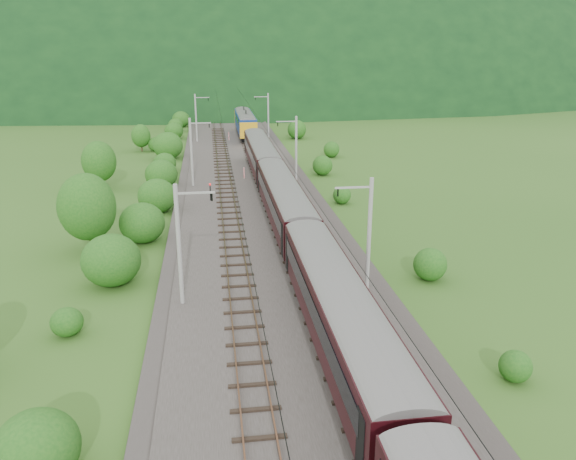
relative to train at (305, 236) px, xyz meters
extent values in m
plane|color=#2D551A|center=(-2.40, -3.03, -3.50)|extent=(600.00, 600.00, 0.00)
cube|color=#38332D|center=(-2.40, 6.97, -3.35)|extent=(14.00, 220.00, 0.30)
cube|color=brown|center=(-5.52, 6.97, -3.01)|extent=(0.08, 220.00, 0.15)
cube|color=brown|center=(-4.08, 6.97, -3.01)|extent=(0.08, 220.00, 0.15)
cube|color=black|center=(-4.80, 6.97, -3.14)|extent=(2.40, 220.00, 0.12)
cube|color=brown|center=(-0.72, 6.97, -3.01)|extent=(0.08, 220.00, 0.15)
cube|color=brown|center=(0.72, 6.97, -3.01)|extent=(0.08, 220.00, 0.15)
cube|color=black|center=(0.00, 6.97, -3.14)|extent=(2.40, 220.00, 0.12)
cylinder|color=gray|center=(-8.60, -3.03, 0.80)|extent=(0.28, 0.28, 8.00)
cube|color=gray|center=(-7.40, -3.03, 4.20)|extent=(2.40, 0.12, 0.12)
cylinder|color=black|center=(-6.40, -3.03, 3.90)|extent=(0.10, 0.10, 0.50)
cylinder|color=gray|center=(-8.60, 28.97, 0.80)|extent=(0.28, 0.28, 8.00)
cube|color=gray|center=(-7.40, 28.97, 4.20)|extent=(2.40, 0.12, 0.12)
cylinder|color=black|center=(-6.40, 28.97, 3.90)|extent=(0.10, 0.10, 0.50)
cylinder|color=gray|center=(-8.60, 60.97, 0.80)|extent=(0.28, 0.28, 8.00)
cube|color=gray|center=(-7.40, 60.97, 4.20)|extent=(2.40, 0.12, 0.12)
cylinder|color=black|center=(-6.40, 60.97, 3.90)|extent=(0.10, 0.10, 0.50)
cylinder|color=gray|center=(-8.60, 92.97, 0.80)|extent=(0.28, 0.28, 8.00)
cube|color=gray|center=(-7.40, 92.97, 4.20)|extent=(2.40, 0.12, 0.12)
cylinder|color=black|center=(-6.40, 92.97, 3.90)|extent=(0.10, 0.10, 0.50)
cylinder|color=gray|center=(-8.60, 124.97, 0.80)|extent=(0.28, 0.28, 8.00)
cube|color=gray|center=(-7.40, 124.97, 4.20)|extent=(2.40, 0.12, 0.12)
cylinder|color=black|center=(-6.40, 124.97, 3.90)|extent=(0.10, 0.10, 0.50)
cylinder|color=gray|center=(3.80, -3.03, 0.80)|extent=(0.28, 0.28, 8.00)
cube|color=gray|center=(2.60, -3.03, 4.20)|extent=(2.40, 0.12, 0.12)
cylinder|color=black|center=(1.60, -3.03, 3.90)|extent=(0.10, 0.10, 0.50)
cylinder|color=gray|center=(3.80, 28.97, 0.80)|extent=(0.28, 0.28, 8.00)
cube|color=gray|center=(2.60, 28.97, 4.20)|extent=(2.40, 0.12, 0.12)
cylinder|color=black|center=(1.60, 28.97, 3.90)|extent=(0.10, 0.10, 0.50)
cylinder|color=gray|center=(3.80, 60.97, 0.80)|extent=(0.28, 0.28, 8.00)
cube|color=gray|center=(2.60, 60.97, 4.20)|extent=(2.40, 0.12, 0.12)
cylinder|color=black|center=(1.60, 60.97, 3.90)|extent=(0.10, 0.10, 0.50)
cylinder|color=gray|center=(3.80, 92.97, 0.80)|extent=(0.28, 0.28, 8.00)
cube|color=gray|center=(2.60, 92.97, 4.20)|extent=(2.40, 0.12, 0.12)
cylinder|color=black|center=(1.60, 92.97, 3.90)|extent=(0.10, 0.10, 0.50)
cylinder|color=gray|center=(3.80, 124.97, 0.80)|extent=(0.28, 0.28, 8.00)
cube|color=gray|center=(2.60, 124.97, 4.20)|extent=(2.40, 0.12, 0.12)
cylinder|color=black|center=(1.60, 124.97, 3.90)|extent=(0.10, 0.10, 0.50)
cylinder|color=black|center=(-4.80, 6.97, 3.60)|extent=(0.03, 198.00, 0.03)
cylinder|color=black|center=(0.00, 6.97, 3.60)|extent=(0.03, 198.00, 0.03)
ellipsoid|color=black|center=(-2.40, 256.97, -3.50)|extent=(504.00, 360.00, 244.00)
cube|color=black|center=(0.00, -10.96, -0.56)|extent=(2.86, 21.71, 2.96)
cylinder|color=slate|center=(0.00, -10.96, 0.77)|extent=(2.86, 21.60, 2.86)
cube|color=black|center=(-1.45, -10.96, -0.21)|extent=(0.05, 19.10, 1.13)
cube|color=black|center=(1.45, -10.96, -0.21)|extent=(0.05, 19.10, 1.13)
cube|color=black|center=(0.00, -18.56, -2.49)|extent=(2.17, 3.16, 0.89)
cube|color=black|center=(0.00, -3.36, -2.49)|extent=(2.17, 3.16, 0.89)
cube|color=black|center=(0.00, 11.35, -0.56)|extent=(2.86, 21.71, 2.96)
cylinder|color=slate|center=(0.00, 11.35, 0.77)|extent=(2.86, 21.60, 2.86)
cube|color=black|center=(-1.45, 11.35, -0.21)|extent=(0.05, 19.10, 1.13)
cube|color=black|center=(1.45, 11.35, -0.21)|extent=(0.05, 19.10, 1.13)
cube|color=black|center=(0.00, 3.75, -2.49)|extent=(2.17, 3.16, 0.89)
cube|color=black|center=(0.00, 18.95, -2.49)|extent=(2.17, 3.16, 0.89)
cube|color=black|center=(0.00, 33.66, -0.56)|extent=(2.86, 21.71, 2.96)
cylinder|color=slate|center=(0.00, 33.66, 0.77)|extent=(2.86, 21.60, 2.86)
cube|color=black|center=(-1.45, 33.66, -0.21)|extent=(0.05, 19.10, 1.13)
cube|color=black|center=(1.45, 33.66, -0.21)|extent=(0.05, 19.10, 1.13)
cube|color=black|center=(0.00, 26.06, -2.49)|extent=(2.17, 3.16, 0.89)
cube|color=black|center=(0.00, 41.26, -2.49)|extent=(2.17, 3.16, 0.89)
cube|color=navy|center=(0.00, 64.85, -0.56)|extent=(2.86, 17.76, 2.96)
cylinder|color=slate|center=(0.00, 64.85, 0.77)|extent=(2.86, 17.67, 2.86)
cube|color=black|center=(-1.45, 64.85, -0.21)|extent=(0.05, 15.63, 1.13)
cube|color=black|center=(1.45, 64.85, -0.21)|extent=(0.05, 15.63, 1.13)
cube|color=black|center=(0.00, 58.64, -2.49)|extent=(2.17, 3.16, 0.89)
cube|color=black|center=(0.00, 71.07, -2.49)|extent=(2.17, 3.16, 0.89)
cube|color=gold|center=(0.00, 73.53, -0.76)|extent=(2.92, 0.50, 2.66)
cube|color=gold|center=(0.00, 56.17, -0.76)|extent=(2.92, 0.50, 2.66)
cube|color=black|center=(0.00, 67.85, 1.46)|extent=(0.08, 1.60, 0.89)
cylinder|color=red|center=(-3.10, 61.48, -2.50)|extent=(0.15, 0.15, 1.40)
cylinder|color=red|center=(-2.32, 32.03, -2.51)|extent=(0.15, 0.15, 1.38)
cylinder|color=black|center=(-6.59, 22.05, -2.33)|extent=(0.12, 0.12, 1.75)
sphere|color=red|center=(-6.59, 22.05, -1.41)|extent=(0.21, 0.21, 0.21)
ellipsoid|color=#1A5015|center=(-13.57, -17.85, -2.00)|extent=(3.34, 3.34, 3.00)
ellipsoid|color=#1A5015|center=(-15.20, -5.87, -2.64)|extent=(1.91, 1.91, 1.72)
ellipsoid|color=#1A5015|center=(-13.67, 1.30, -1.62)|extent=(4.17, 4.17, 3.75)
ellipsoid|color=#1A5015|center=(-12.48, 10.26, -1.74)|extent=(3.91, 3.91, 3.52)
ellipsoid|color=#1A5015|center=(-11.95, 19.29, -1.75)|extent=(3.88, 3.88, 3.50)
ellipsoid|color=#1A5015|center=(-12.26, 29.38, -1.78)|extent=(3.83, 3.83, 3.44)
ellipsoid|color=#1A5015|center=(-12.47, 37.84, -2.16)|extent=(2.99, 2.99, 2.69)
ellipsoid|color=#1A5015|center=(-12.64, 47.55, -1.51)|extent=(4.43, 4.43, 3.99)
ellipsoid|color=#1A5015|center=(-14.97, 54.12, -2.37)|extent=(2.50, 2.50, 2.25)
ellipsoid|color=#1A5015|center=(-12.74, 65.65, -2.01)|extent=(3.30, 3.30, 2.97)
ellipsoid|color=#1A5015|center=(-12.91, 74.61, -2.22)|extent=(2.86, 2.86, 2.57)
ellipsoid|color=#1A5015|center=(-12.14, 81.01, -1.89)|extent=(3.57, 3.57, 3.21)
ellipsoid|color=#1A5015|center=(-12.95, 91.05, -1.91)|extent=(3.53, 3.53, 3.18)
cylinder|color=black|center=(-16.50, 8.48, -1.70)|extent=(0.24, 0.24, 3.60)
ellipsoid|color=#1A5015|center=(-16.50, 8.48, 0.36)|extent=(4.63, 4.63, 5.56)
cylinder|color=black|center=(-19.39, 30.24, -1.96)|extent=(0.24, 0.24, 3.09)
ellipsoid|color=#1A5015|center=(-19.39, 30.24, -0.19)|extent=(3.97, 3.97, 4.77)
cylinder|color=black|center=(-17.22, 54.25, -2.33)|extent=(0.24, 0.24, 2.34)
ellipsoid|color=#1A5015|center=(-17.22, 54.25, -0.99)|extent=(3.01, 3.01, 3.61)
ellipsoid|color=#1A5015|center=(8.58, -13.95, -2.75)|extent=(1.67, 1.67, 1.50)
ellipsoid|color=#1A5015|center=(9.09, -0.98, -2.41)|extent=(2.42, 2.42, 2.18)
ellipsoid|color=#1A5015|center=(7.42, 19.92, -2.63)|extent=(1.93, 1.93, 1.74)
ellipsoid|color=#1A5015|center=(8.02, 33.72, -2.33)|extent=(2.60, 2.60, 2.34)
ellipsoid|color=#1A5015|center=(11.74, 45.46, -2.43)|extent=(2.39, 2.39, 2.15)
ellipsoid|color=#1A5015|center=(9.15, 63.08, -1.99)|extent=(3.35, 3.35, 3.01)
camera|label=1|loc=(-6.34, -37.01, 12.99)|focal=35.00mm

